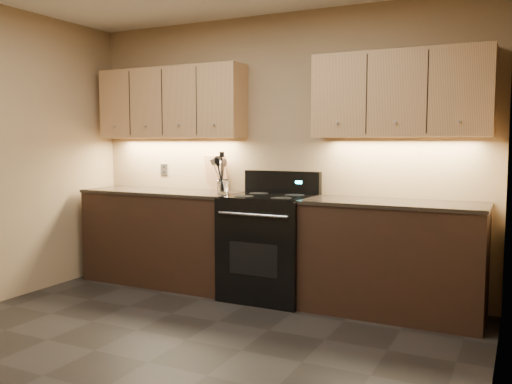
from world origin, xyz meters
TOP-DOWN VIEW (x-y plane):
  - floor at (0.00, 0.00)m, footprint 4.00×4.00m
  - wall_back at (0.00, 2.00)m, footprint 4.00×0.04m
  - wall_right at (2.00, 0.00)m, footprint 0.04×4.00m
  - counter_left at (-1.10, 1.70)m, footprint 1.62×0.62m
  - counter_right at (1.18, 1.70)m, footprint 1.46×0.62m
  - stove at (0.08, 1.68)m, footprint 0.76×0.68m
  - upper_cab_left at (-1.10, 1.85)m, footprint 1.60×0.30m
  - upper_cab_right at (1.18, 1.85)m, footprint 1.44×0.30m
  - outlet_plate at (-1.30, 1.99)m, footprint 0.08×0.01m
  - utensil_crock at (-0.42, 1.71)m, footprint 0.14×0.14m
  - cutting_board at (-0.64, 1.96)m, footprint 0.29×0.13m
  - wooden_spoon at (-0.44, 1.70)m, footprint 0.11×0.07m
  - black_spoon at (-0.42, 1.72)m, footprint 0.07×0.18m
  - black_turner at (-0.41, 1.68)m, footprint 0.11×0.12m
  - steel_spatula at (-0.40, 1.71)m, footprint 0.21×0.15m
  - steel_skimmer at (-0.39, 1.69)m, footprint 0.21×0.15m

SIDE VIEW (x-z plane):
  - floor at x=0.00m, z-range 0.00..0.00m
  - counter_left at x=-1.10m, z-range 0.00..0.93m
  - counter_right at x=1.18m, z-range 0.00..0.93m
  - stove at x=0.08m, z-range -0.09..1.05m
  - utensil_crock at x=-0.42m, z-range 0.92..1.06m
  - wooden_spoon at x=-0.44m, z-range 0.94..1.26m
  - cutting_board at x=-0.64m, z-range 0.93..1.28m
  - black_spoon at x=-0.42m, z-range 0.95..1.28m
  - steel_skimmer at x=-0.39m, z-range 0.94..1.29m
  - steel_spatula at x=-0.40m, z-range 0.94..1.29m
  - outlet_plate at x=-1.30m, z-range 1.06..1.18m
  - black_turner at x=-0.41m, z-range 0.94..1.33m
  - wall_back at x=0.00m, z-range 0.00..2.60m
  - wall_right at x=2.00m, z-range 0.00..2.60m
  - upper_cab_left at x=-1.10m, z-range 1.45..2.15m
  - upper_cab_right at x=1.18m, z-range 1.45..2.15m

